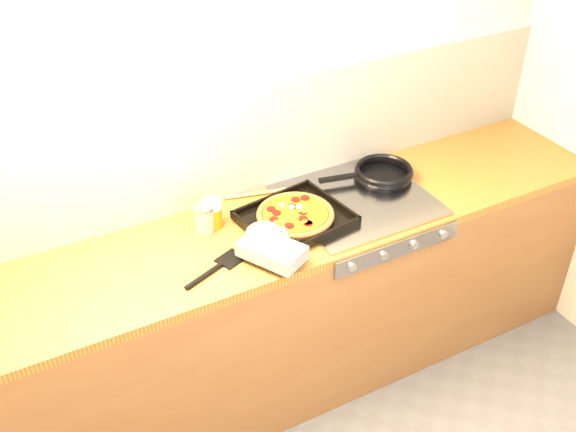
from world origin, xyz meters
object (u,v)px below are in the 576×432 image
pizza_on_tray (288,224)px  tomato_can (204,219)px  frying_pan (382,173)px  juice_glass (213,214)px

pizza_on_tray → tomato_can: 0.34m
pizza_on_tray → frying_pan: (0.56, 0.15, -0.00)m
frying_pan → tomato_can: (-0.85, 0.02, 0.02)m
pizza_on_tray → frying_pan: bearing=15.2°
pizza_on_tray → tomato_can: (-0.29, 0.17, 0.02)m
pizza_on_tray → juice_glass: 0.31m
pizza_on_tray → frying_pan: 0.58m
pizza_on_tray → frying_pan: pizza_on_tray is taller
frying_pan → tomato_can: bearing=178.8°
tomato_can → juice_glass: (0.05, 0.01, 0.00)m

